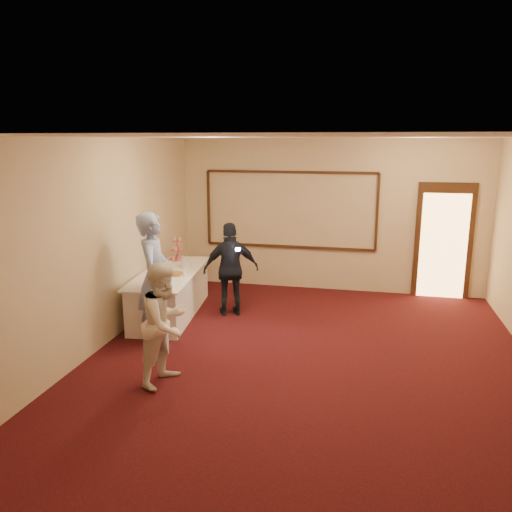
{
  "coord_description": "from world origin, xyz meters",
  "views": [
    {
      "loc": [
        0.68,
        -6.35,
        2.96
      ],
      "look_at": [
        -1.0,
        1.24,
        1.15
      ],
      "focal_mm": 35.0,
      "sensor_mm": 36.0,
      "label": 1
    }
  ],
  "objects": [
    {
      "name": "floor",
      "position": [
        0.0,
        0.0,
        0.0
      ],
      "size": [
        7.0,
        7.0,
        0.0
      ],
      "primitive_type": "plane",
      "color": "black",
      "rests_on": "ground"
    },
    {
      "name": "room_walls",
      "position": [
        0.0,
        0.0,
        2.03
      ],
      "size": [
        6.04,
        7.04,
        3.02
      ],
      "color": "beige",
      "rests_on": "floor"
    },
    {
      "name": "wall_molding",
      "position": [
        -0.8,
        3.47,
        1.6
      ],
      "size": [
        3.45,
        0.04,
        1.55
      ],
      "color": "#351810",
      "rests_on": "room_walls"
    },
    {
      "name": "doorway",
      "position": [
        2.15,
        3.45,
        1.08
      ],
      "size": [
        1.05,
        0.07,
        2.2
      ],
      "color": "#351810",
      "rests_on": "floor"
    },
    {
      "name": "buffet_table",
      "position": [
        -2.54,
        1.36,
        0.39
      ],
      "size": [
        1.17,
        2.46,
        0.77
      ],
      "color": "white",
      "rests_on": "floor"
    },
    {
      "name": "pavlova_tray",
      "position": [
        -2.38,
        0.53,
        0.85
      ],
      "size": [
        0.46,
        0.52,
        0.18
      ],
      "color": "#B8BBC0",
      "rests_on": "buffet_table"
    },
    {
      "name": "cupcake_stand",
      "position": [
        -2.73,
        2.23,
        0.94
      ],
      "size": [
        0.33,
        0.33,
        0.48
      ],
      "color": "#DB4360",
      "rests_on": "buffet_table"
    },
    {
      "name": "plate_stack_a",
      "position": [
        -2.63,
        1.42,
        0.85
      ],
      "size": [
        0.19,
        0.19,
        0.16
      ],
      "color": "white",
      "rests_on": "buffet_table"
    },
    {
      "name": "plate_stack_b",
      "position": [
        -2.37,
        1.7,
        0.85
      ],
      "size": [
        0.19,
        0.19,
        0.16
      ],
      "color": "white",
      "rests_on": "buffet_table"
    },
    {
      "name": "tart",
      "position": [
        -2.32,
        1.14,
        0.79
      ],
      "size": [
        0.25,
        0.25,
        0.05
      ],
      "color": "white",
      "rests_on": "buffet_table"
    },
    {
      "name": "man",
      "position": [
        -2.32,
        0.26,
        0.98
      ],
      "size": [
        0.59,
        0.78,
        1.95
      ],
      "primitive_type": "imported",
      "rotation": [
        0.0,
        0.0,
        1.75
      ],
      "color": "#879DDE",
      "rests_on": "floor"
    },
    {
      "name": "woman",
      "position": [
        -1.65,
        -0.97,
        0.77
      ],
      "size": [
        0.75,
        0.87,
        1.54
      ],
      "primitive_type": "imported",
      "rotation": [
        0.0,
        0.0,
        1.33
      ],
      "color": "white",
      "rests_on": "floor"
    },
    {
      "name": "guest",
      "position": [
        -1.52,
        1.6,
        0.81
      ],
      "size": [
        1.03,
        0.73,
        1.62
      ],
      "primitive_type": "imported",
      "rotation": [
        0.0,
        0.0,
        3.54
      ],
      "color": "black",
      "rests_on": "floor"
    },
    {
      "name": "camera_flash",
      "position": [
        -1.32,
        1.33,
        1.23
      ],
      "size": [
        0.08,
        0.06,
        0.05
      ],
      "primitive_type": "cube",
      "rotation": [
        0.0,
        0.0,
        -0.27
      ],
      "color": "white",
      "rests_on": "guest"
    }
  ]
}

